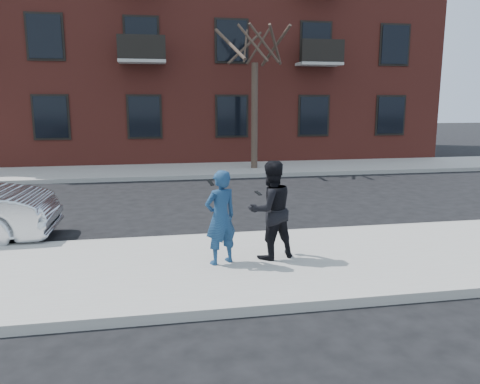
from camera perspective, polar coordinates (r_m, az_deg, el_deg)
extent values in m
plane|color=black|center=(8.23, -13.11, -9.51)|extent=(100.00, 100.00, 0.00)
cube|color=gray|center=(7.97, -13.21, -9.63)|extent=(50.00, 3.50, 0.15)
cube|color=#999691|center=(9.68, -12.74, -5.91)|extent=(50.00, 0.10, 0.15)
cube|color=gray|center=(19.17, -11.70, 2.45)|extent=(50.00, 3.50, 0.15)
cube|color=#999691|center=(17.39, -11.81, 1.59)|extent=(50.00, 0.10, 0.15)
cube|color=maroon|center=(25.95, -7.31, 17.88)|extent=(24.00, 10.00, 12.00)
cube|color=black|center=(20.95, -0.99, 9.22)|extent=(1.30, 0.06, 1.70)
cube|color=black|center=(23.43, 17.90, 8.88)|extent=(1.30, 0.06, 1.70)
cube|color=black|center=(21.09, -1.02, 17.94)|extent=(1.30, 0.06, 1.70)
cube|color=black|center=(23.56, 18.38, 16.67)|extent=(1.30, 0.06, 1.70)
cylinder|color=#35281F|center=(19.15, 1.78, 9.20)|extent=(0.26, 0.26, 4.20)
imported|color=navy|center=(7.79, -2.39, -3.11)|extent=(0.69, 0.58, 1.59)
cube|color=black|center=(7.83, -3.58, 1.13)|extent=(0.12, 0.14, 0.08)
imported|color=black|center=(8.07, 3.76, -2.19)|extent=(0.97, 0.84, 1.71)
cube|color=black|center=(8.10, 2.23, -0.14)|extent=(0.12, 0.15, 0.06)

